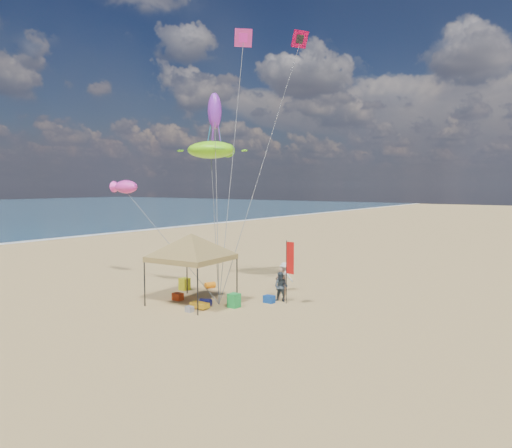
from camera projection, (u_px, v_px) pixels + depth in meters
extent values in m
plane|color=tan|center=(220.00, 309.00, 23.96)|extent=(280.00, 280.00, 0.00)
cylinder|color=black|center=(187.00, 274.00, 27.23)|extent=(0.07, 0.07, 2.24)
cylinder|color=black|center=(237.00, 280.00, 25.51)|extent=(0.07, 0.07, 2.24)
cylinder|color=black|center=(145.00, 284.00, 24.36)|extent=(0.07, 0.07, 2.24)
cylinder|color=black|center=(198.00, 292.00, 22.64)|extent=(0.07, 0.07, 2.24)
cube|color=olive|center=(192.00, 258.00, 24.84)|extent=(3.76, 3.76, 0.27)
pyramid|color=olive|center=(191.00, 233.00, 24.73)|extent=(6.76, 6.76, 1.12)
cylinder|color=black|center=(286.00, 272.00, 24.86)|extent=(0.04, 0.04, 3.27)
cube|color=red|center=(290.00, 258.00, 24.64)|extent=(0.48, 0.07, 1.64)
cube|color=#B4320E|center=(178.00, 297.00, 25.69)|extent=(0.54, 0.38, 0.38)
cube|color=navy|center=(269.00, 299.00, 25.12)|extent=(0.54, 0.38, 0.38)
cylinder|color=#0C0D36|center=(206.00, 302.00, 24.51)|extent=(0.69, 0.54, 0.36)
cylinder|color=orange|center=(210.00, 285.00, 28.70)|extent=(0.54, 0.69, 0.36)
cube|color=#1A933B|center=(234.00, 300.00, 24.16)|extent=(0.50, 0.50, 0.70)
cube|color=yellow|center=(185.00, 284.00, 28.17)|extent=(0.50, 0.50, 0.70)
cube|color=gray|center=(190.00, 309.00, 23.30)|extent=(0.34, 0.30, 0.28)
cube|color=#C38B15|center=(200.00, 305.00, 23.85)|extent=(0.90, 0.50, 0.24)
imported|color=#A0785B|center=(281.00, 284.00, 25.63)|extent=(0.75, 0.72, 1.73)
imported|color=#343F47|center=(281.00, 287.00, 25.30)|extent=(0.88, 0.76, 1.57)
imported|color=silver|center=(284.00, 276.00, 28.02)|extent=(1.08, 0.64, 1.64)
imported|color=#963E39|center=(207.00, 252.00, 38.47)|extent=(0.71, 1.03, 1.62)
ellipsoid|color=#7CF513|center=(211.00, 150.00, 31.47)|extent=(4.16, 3.83, 1.11)
ellipsoid|color=#F937BC|center=(126.00, 187.00, 29.94)|extent=(1.84, 0.94, 0.81)
ellipsoid|color=purple|center=(215.00, 111.00, 31.02)|extent=(1.16, 1.16, 2.29)
cube|color=#B1033A|center=(300.00, 39.00, 33.57)|extent=(1.01, 1.26, 1.06)
cube|color=#DF2F9E|center=(243.00, 38.00, 34.65)|extent=(1.29, 1.28, 1.15)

